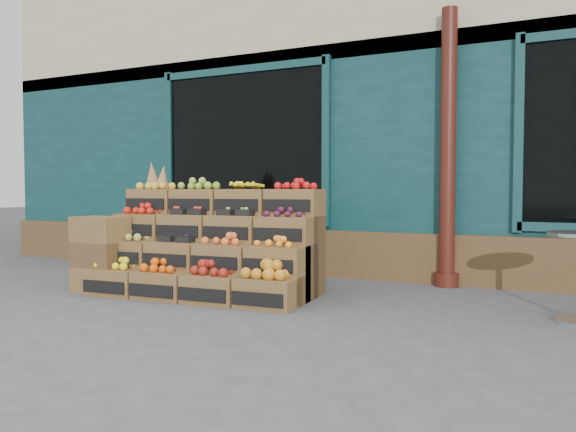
% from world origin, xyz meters
% --- Properties ---
extents(ground, '(60.00, 60.00, 0.00)m').
position_xyz_m(ground, '(0.00, 0.00, 0.00)').
color(ground, '#4B4B4E').
rests_on(ground, ground).
extents(shop_facade, '(12.00, 6.24, 4.80)m').
position_xyz_m(shop_facade, '(0.00, 5.11, 2.40)').
color(shop_facade, '#103537').
rests_on(shop_facade, ground).
extents(crate_display, '(2.40, 1.28, 1.46)m').
position_xyz_m(crate_display, '(-1.05, 0.51, 0.45)').
color(crate_display, brown).
rests_on(crate_display, ground).
extents(spare_crates, '(0.56, 0.39, 0.83)m').
position_xyz_m(spare_crates, '(-2.18, 0.05, 0.42)').
color(spare_crates, brown).
rests_on(spare_crates, ground).
extents(shopkeeper, '(0.90, 0.71, 2.18)m').
position_xyz_m(shopkeeper, '(-1.58, 2.89, 1.09)').
color(shopkeeper, '#1E6A2C').
rests_on(shopkeeper, ground).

